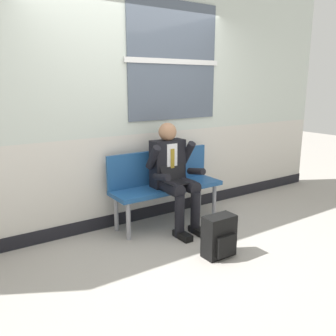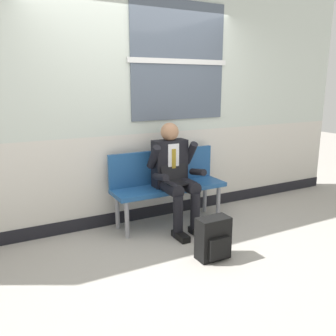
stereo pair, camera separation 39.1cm
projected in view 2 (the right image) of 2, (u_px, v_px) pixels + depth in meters
ground_plane at (166, 239)px, 3.89m from camera, size 18.00×18.00×0.00m
station_wall at (137, 101)px, 4.19m from camera, size 6.38×0.16×2.93m
bench_with_person at (167, 180)px, 4.29m from camera, size 1.38×0.42×0.88m
person_seated at (175, 174)px, 4.09m from camera, size 0.57×0.70×1.23m
backpack at (213, 239)px, 3.43m from camera, size 0.32×0.22×0.42m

